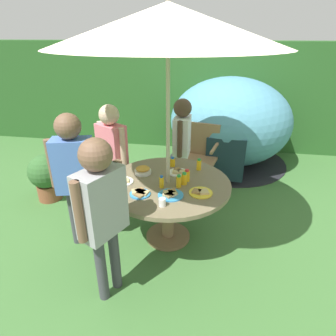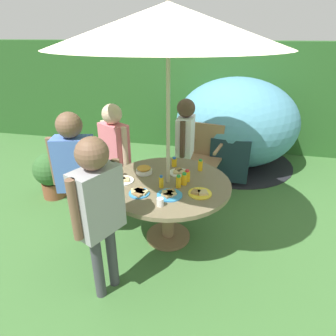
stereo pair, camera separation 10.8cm
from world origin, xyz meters
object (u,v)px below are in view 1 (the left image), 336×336
wooden_chair (201,153)px  juice_bottle_center_front (187,176)px  potted_plant (46,175)px  child_in_blue_shirt (74,166)px  juice_bottle_spot_a (199,165)px  juice_bottle_front_edge (184,179)px  plate_far_right (122,181)px  child_in_grey_shirt (101,203)px  juice_bottle_center_back (162,182)px  juice_bottle_mid_right (179,181)px  garden_table (168,192)px  child_in_white_shirt (182,137)px  cup_near (162,202)px  dome_tent (230,122)px  plate_near_left (201,192)px  plate_mid_left (140,193)px  snack_bowl (143,170)px  plate_back_edge (178,172)px  child_in_pink_shirt (112,146)px  patio_umbrella (168,26)px  juice_bottle_far_left (173,162)px  plate_near_right (170,194)px

wooden_chair → juice_bottle_center_front: (-0.08, -1.21, 0.24)m
potted_plant → wooden_chair: bearing=20.4°
child_in_blue_shirt → juice_bottle_spot_a: size_ratio=10.87×
juice_bottle_front_edge → juice_bottle_spot_a: 0.37m
plate_far_right → juice_bottle_front_edge: 0.62m
child_in_grey_shirt → plate_far_right: child_in_grey_shirt is taller
juice_bottle_center_back → juice_bottle_mid_right: same height
garden_table → child_in_white_shirt: size_ratio=0.95×
cup_near → dome_tent: bearing=76.5°
juice_bottle_spot_a → child_in_grey_shirt: bearing=-119.8°
plate_far_right → plate_near_left: bearing=-6.7°
child_in_white_shirt → child_in_grey_shirt: (-0.39, -1.73, 0.05)m
plate_mid_left → juice_bottle_center_back: 0.24m
snack_bowl → plate_back_edge: size_ratio=0.83×
plate_far_right → cup_near: size_ratio=3.09×
snack_bowl → juice_bottle_mid_right: juice_bottle_mid_right is taller
plate_mid_left → juice_bottle_spot_a: bearing=51.4°
child_in_pink_shirt → cup_near: 1.17m
wooden_chair → plate_near_left: wooden_chair is taller
patio_umbrella → juice_bottle_front_edge: patio_umbrella is taller
garden_table → plate_near_left: (0.34, -0.17, 0.13)m
child_in_blue_shirt → plate_far_right: 0.48m
child_in_blue_shirt → juice_bottle_mid_right: size_ratio=11.26×
potted_plant → plate_back_edge: bearing=-10.1°
patio_umbrella → garden_table: bearing=0.0°
potted_plant → child_in_blue_shirt: bearing=-42.0°
garden_table → child_in_blue_shirt: bearing=-166.0°
juice_bottle_far_left → cup_near: juice_bottle_far_left is taller
child_in_blue_shirt → child_in_pink_shirt: bearing=64.6°
patio_umbrella → child_in_blue_shirt: (-0.87, -0.22, -1.19)m
potted_plant → juice_bottle_far_left: bearing=-5.1°
child_in_blue_shirt → plate_near_left: 1.22m
dome_tent → child_in_pink_shirt: bearing=-124.0°
child_in_grey_shirt → plate_back_edge: size_ratio=6.68×
child_in_blue_shirt → juice_bottle_far_left: 1.06m
potted_plant → garden_table: bearing=-17.5°
dome_tent → child_in_grey_shirt: size_ratio=1.53×
garden_table → plate_far_right: bearing=-170.1°
potted_plant → child_in_pink_shirt: 1.09m
juice_bottle_mid_right → patio_umbrella: bearing=147.1°
patio_umbrella → plate_near_right: patio_umbrella is taller
patio_umbrella → juice_bottle_far_left: bearing=92.0°
garden_table → plate_near_right: (0.07, -0.26, 0.13)m
plate_near_left → plate_far_right: 0.79m
plate_far_right → plate_back_edge: bearing=29.7°
juice_bottle_spot_a → juice_bottle_center_front: bearing=-109.8°
wooden_chair → potted_plant: (-1.96, -0.73, -0.15)m
snack_bowl → plate_far_right: bearing=-125.0°
juice_bottle_center_front → child_in_white_shirt: bearing=100.3°
plate_near_right → plate_mid_left: same height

